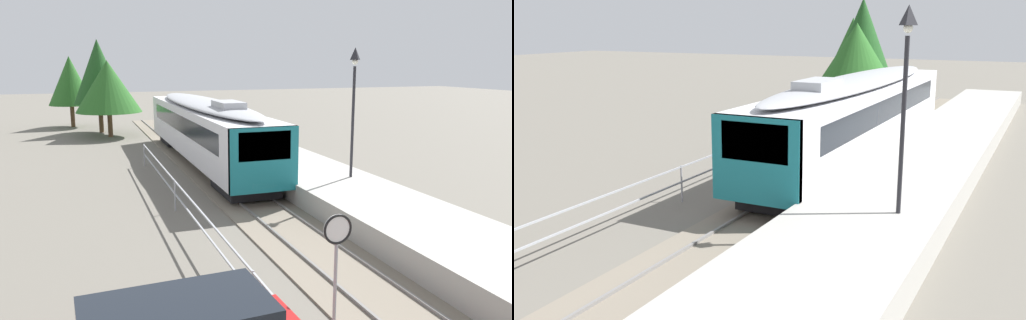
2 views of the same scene
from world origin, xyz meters
TOP-DOWN VIEW (x-y plane):
  - ground_plane at (-3.00, 22.00)m, footprint 160.00×160.00m
  - track_rails at (0.00, 22.00)m, footprint 3.20×60.00m
  - commuter_train at (0.00, 29.35)m, footprint 2.82×19.06m
  - station_platform at (3.25, 22.00)m, footprint 3.90×60.00m
  - platform_lamp_mid_platform at (4.06, 20.40)m, footprint 0.34×0.34m
  - speed_limit_sign at (-2.07, 10.59)m, footprint 0.61×0.10m
  - carpark_fence at (-3.30, 12.00)m, footprint 0.06×36.06m
  - tree_behind_carpark at (-4.30, 42.04)m, footprint 4.95×4.95m
  - tree_behind_station_far at (-7.03, 49.41)m, footprint 3.81×3.81m
  - tree_distant_left at (-4.83, 44.86)m, footprint 4.02×4.02m

SIDE VIEW (x-z plane):
  - ground_plane at x=-3.00m, z-range 0.00..0.00m
  - track_rails at x=0.00m, z-range -0.04..0.10m
  - station_platform at x=3.25m, z-range 0.00..0.90m
  - carpark_fence at x=-3.30m, z-range 0.28..1.53m
  - speed_limit_sign at x=-2.07m, z-range 0.72..3.53m
  - commuter_train at x=0.00m, z-range 0.27..4.01m
  - tree_behind_carpark at x=-4.30m, z-range 0.95..6.77m
  - tree_behind_station_far at x=-7.03m, z-range 0.96..7.17m
  - platform_lamp_mid_platform at x=4.06m, z-range 1.95..7.30m
  - tree_distant_left at x=-4.83m, z-range 1.16..8.65m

